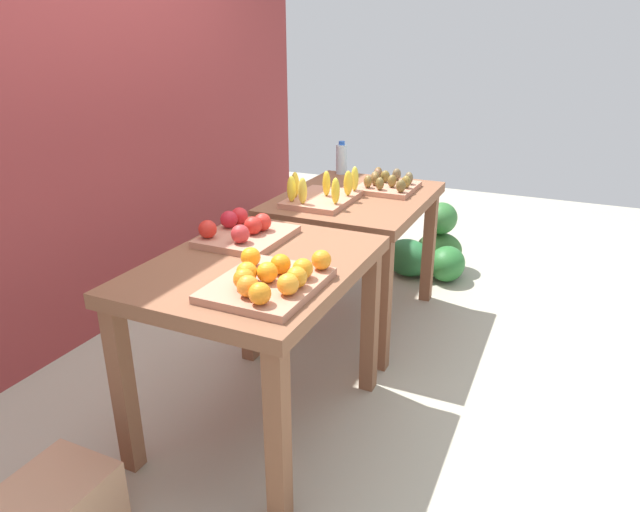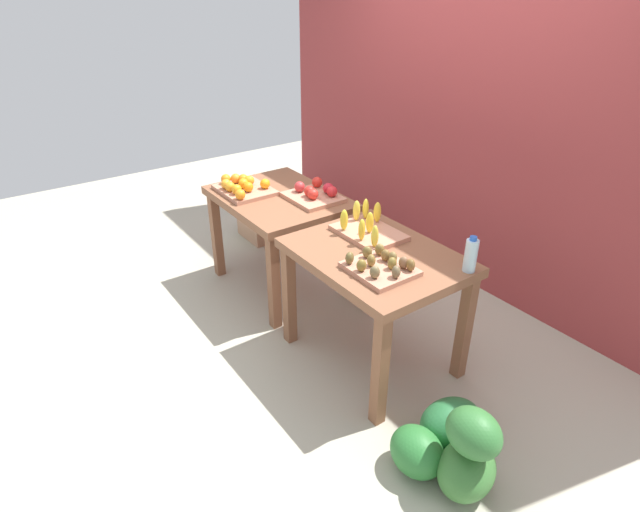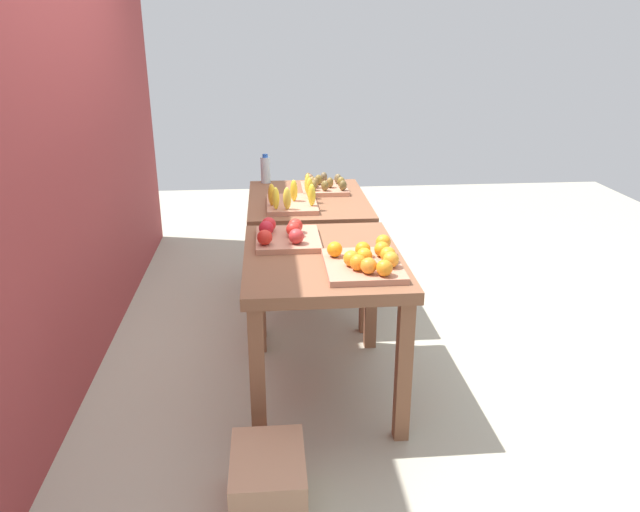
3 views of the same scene
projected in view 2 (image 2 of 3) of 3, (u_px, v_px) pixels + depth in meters
The scene contains 11 objects.
ground_plane at pixel (322, 316), 3.87m from camera, with size 8.00×8.00×0.00m, color #ABA692.
back_wall at pixel (469, 90), 3.84m from camera, with size 4.40×0.12×3.00m, color maroon.
display_table_left at pixel (279, 210), 3.95m from camera, with size 1.04×0.80×0.79m.
display_table_right at pixel (375, 269), 3.15m from camera, with size 1.04×0.80×0.79m.
orange_bin at pixel (243, 187), 3.93m from camera, with size 0.46×0.36×0.11m.
apple_bin at pixel (314, 194), 3.82m from camera, with size 0.40×0.35×0.11m.
banana_crate at pixel (367, 228), 3.28m from camera, with size 0.44×0.32×0.17m.
kiwi_bin at pixel (381, 266), 2.88m from camera, with size 0.36×0.32×0.10m.
water_bottle at pixel (471, 255), 2.85m from camera, with size 0.07×0.07×0.21m.
watermelon_pile at pixel (451, 444), 2.59m from camera, with size 0.60×0.61×0.50m.
cardboard_produce_box at pixel (260, 224), 4.99m from camera, with size 0.40×0.30×0.27m, color tan.
Camera 2 is at (2.59, -1.85, 2.25)m, focal length 28.95 mm.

